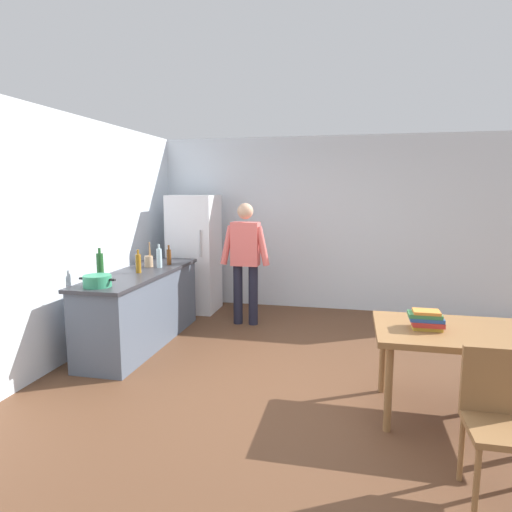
# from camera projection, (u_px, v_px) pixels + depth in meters

# --- Properties ---
(ground_plane) EXTENTS (14.00, 14.00, 0.00)m
(ground_plane) POSITION_uv_depth(u_px,v_px,m) (296.00, 386.00, 4.27)
(ground_plane) COLOR brown
(wall_back) EXTENTS (6.40, 0.12, 2.70)m
(wall_back) POSITION_uv_depth(u_px,v_px,m) (321.00, 224.00, 6.97)
(wall_back) COLOR silver
(wall_back) RESTS_ON ground_plane
(wall_left) EXTENTS (0.12, 5.60, 2.70)m
(wall_left) POSITION_uv_depth(u_px,v_px,m) (63.00, 239.00, 4.81)
(wall_left) COLOR silver
(wall_left) RESTS_ON ground_plane
(kitchen_counter) EXTENTS (0.64, 2.20, 0.90)m
(kitchen_counter) POSITION_uv_depth(u_px,v_px,m) (142.00, 307.00, 5.40)
(kitchen_counter) COLOR #4C5666
(kitchen_counter) RESTS_ON ground_plane
(refrigerator) EXTENTS (0.70, 0.67, 1.80)m
(refrigerator) POSITION_uv_depth(u_px,v_px,m) (195.00, 253.00, 6.85)
(refrigerator) COLOR white
(refrigerator) RESTS_ON ground_plane
(person) EXTENTS (0.70, 0.22, 1.70)m
(person) POSITION_uv_depth(u_px,v_px,m) (245.00, 255.00, 6.11)
(person) COLOR #1E1E2D
(person) RESTS_ON ground_plane
(dining_table) EXTENTS (1.40, 0.90, 0.75)m
(dining_table) POSITION_uv_depth(u_px,v_px,m) (464.00, 339.00, 3.58)
(dining_table) COLOR olive
(dining_table) RESTS_ON ground_plane
(chair) EXTENTS (0.42, 0.42, 0.91)m
(chair) POSITION_uv_depth(u_px,v_px,m) (501.00, 414.00, 2.66)
(chair) COLOR olive
(chair) RESTS_ON ground_plane
(cooking_pot) EXTENTS (0.40, 0.28, 0.12)m
(cooking_pot) POSITION_uv_depth(u_px,v_px,m) (97.00, 281.00, 4.47)
(cooking_pot) COLOR #2D845B
(cooking_pot) RESTS_ON kitchen_counter
(utensil_jar) EXTENTS (0.11, 0.11, 0.32)m
(utensil_jar) POSITION_uv_depth(u_px,v_px,m) (149.00, 261.00, 5.64)
(utensil_jar) COLOR tan
(utensil_jar) RESTS_ON kitchen_counter
(bottle_water_clear) EXTENTS (0.07, 0.07, 0.30)m
(bottle_water_clear) POSITION_uv_depth(u_px,v_px,m) (159.00, 258.00, 5.59)
(bottle_water_clear) COLOR silver
(bottle_water_clear) RESTS_ON kitchen_counter
(bottle_wine_green) EXTENTS (0.08, 0.08, 0.34)m
(bottle_wine_green) POSITION_uv_depth(u_px,v_px,m) (100.00, 265.00, 4.91)
(bottle_wine_green) COLOR #1E5123
(bottle_wine_green) RESTS_ON kitchen_counter
(bottle_beer_brown) EXTENTS (0.06, 0.06, 0.26)m
(bottle_beer_brown) POSITION_uv_depth(u_px,v_px,m) (169.00, 257.00, 5.81)
(bottle_beer_brown) COLOR #5B3314
(bottle_beer_brown) RESTS_ON kitchen_counter
(bottle_oil_amber) EXTENTS (0.06, 0.06, 0.28)m
(bottle_oil_amber) POSITION_uv_depth(u_px,v_px,m) (138.00, 263.00, 5.23)
(bottle_oil_amber) COLOR #996619
(bottle_oil_amber) RESTS_ON kitchen_counter
(book_stack) EXTENTS (0.28, 0.20, 0.16)m
(book_stack) POSITION_uv_depth(u_px,v_px,m) (426.00, 320.00, 3.59)
(book_stack) COLOR gold
(book_stack) RESTS_ON dining_table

